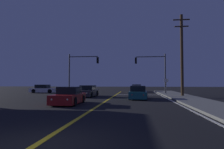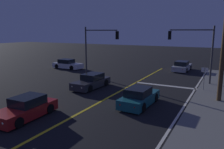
% 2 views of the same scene
% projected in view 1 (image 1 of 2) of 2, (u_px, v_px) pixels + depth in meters
% --- Properties ---
extents(ground_plane, '(160.00, 160.00, 0.00)m').
position_uv_depth(ground_plane, '(31.00, 148.00, 5.06)').
color(ground_plane, black).
extents(sidewalk_right, '(3.20, 43.63, 0.15)m').
position_uv_depth(sidewalk_right, '(200.00, 102.00, 16.21)').
color(sidewalk_right, slate).
rests_on(sidewalk_right, ground).
extents(lane_line_center, '(0.20, 41.21, 0.01)m').
position_uv_depth(lane_line_center, '(104.00, 102.00, 17.09)').
color(lane_line_center, gold).
rests_on(lane_line_center, ground).
extents(lane_line_edge_right, '(0.16, 41.21, 0.01)m').
position_uv_depth(lane_line_edge_right, '(176.00, 103.00, 16.42)').
color(lane_line_edge_right, silver).
rests_on(lane_line_edge_right, ground).
extents(stop_bar, '(6.16, 0.50, 0.01)m').
position_uv_depth(stop_bar, '(139.00, 95.00, 27.28)').
color(stop_bar, silver).
rests_on(stop_bar, ground).
extents(car_lead_oncoming_silver, '(2.01, 4.47, 1.34)m').
position_uv_depth(car_lead_oncoming_silver, '(137.00, 89.00, 36.74)').
color(car_lead_oncoming_silver, '#B2B5BA').
rests_on(car_lead_oncoming_silver, ground).
extents(car_parked_curb_red, '(1.96, 4.22, 1.34)m').
position_uv_depth(car_parked_curb_red, '(69.00, 96.00, 15.66)').
color(car_parked_curb_red, maroon).
rests_on(car_parked_curb_red, ground).
extents(car_distant_tail_teal, '(1.90, 4.30, 1.34)m').
position_uv_depth(car_distant_tail_teal, '(138.00, 93.00, 20.60)').
color(car_distant_tail_teal, '#195960').
rests_on(car_distant_tail_teal, ground).
extents(car_side_waiting_charcoal, '(1.99, 4.43, 1.34)m').
position_uv_depth(car_side_waiting_charcoal, '(88.00, 92.00, 23.98)').
color(car_side_waiting_charcoal, '#2D2D33').
rests_on(car_side_waiting_charcoal, ground).
extents(car_mid_block_white, '(4.42, 1.90, 1.34)m').
position_uv_depth(car_mid_block_white, '(44.00, 89.00, 32.74)').
color(car_mid_block_white, silver).
rests_on(car_mid_block_white, ground).
extents(traffic_signal_near_right, '(4.46, 0.28, 5.86)m').
position_uv_depth(traffic_signal_near_right, '(154.00, 67.00, 29.46)').
color(traffic_signal_near_right, '#38383D').
rests_on(traffic_signal_near_right, ground).
extents(traffic_signal_far_left, '(4.44, 0.28, 5.84)m').
position_uv_depth(traffic_signal_far_left, '(80.00, 67.00, 29.30)').
color(traffic_signal_far_left, '#38383D').
rests_on(traffic_signal_far_left, ground).
extents(utility_pole_right, '(1.91, 0.34, 9.68)m').
position_uv_depth(utility_pole_right, '(182.00, 54.00, 23.58)').
color(utility_pole_right, '#42301E').
rests_on(utility_pole_right, ground).
extents(street_sign_corner, '(0.56, 0.06, 2.21)m').
position_uv_depth(street_sign_corner, '(166.00, 84.00, 26.44)').
color(street_sign_corner, slate).
rests_on(street_sign_corner, ground).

